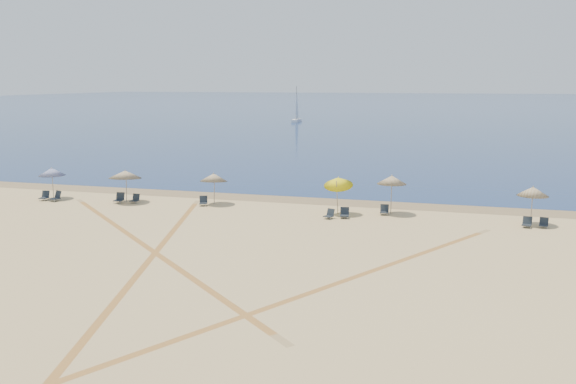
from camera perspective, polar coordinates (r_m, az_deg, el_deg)
name	(u,v)px	position (r m, az deg, el deg)	size (l,w,h in m)	color
ground	(138,329)	(22.05, -14.12, -12.62)	(160.00, 160.00, 0.00)	tan
ocean	(425,103)	(242.93, 12.93, 8.29)	(500.00, 500.00, 0.00)	#0C2151
wet_sand	(302,200)	(43.65, 1.38, -0.74)	(500.00, 500.00, 0.00)	olive
umbrella_0	(52,172)	(47.10, -21.66, 1.80)	(1.91, 1.91, 2.34)	gray
umbrella_1	(125,174)	(44.06, -15.31, 1.64)	(2.34, 2.37, 2.36)	gray
umbrella_2	(214,177)	(42.19, -7.12, 1.40)	(1.96, 2.00, 2.25)	gray
umbrella_3	(338,181)	(38.67, 4.83, 1.01)	(1.89, 1.97, 2.72)	gray
umbrella_4	(392,180)	(39.26, 9.90, 1.15)	(1.93, 1.94, 2.59)	gray
umbrella_5	(533,191)	(38.65, 22.39, 0.05)	(1.85, 1.85, 2.39)	gray
chair_0	(45,196)	(46.95, -22.26, -0.37)	(0.62, 0.71, 0.68)	black
chair_1	(56,197)	(46.30, -21.30, -0.41)	(0.84, 0.89, 0.74)	black
chair_2	(119,198)	(44.21, -15.83, -0.58)	(0.65, 0.75, 0.73)	black
chair_3	(135,199)	(43.91, -14.41, -0.64)	(0.54, 0.63, 0.63)	black
chair_4	(203,201)	(42.02, -8.09, -0.89)	(0.75, 0.80, 0.66)	black
chair_5	(329,214)	(37.75, 3.99, -2.14)	(0.70, 0.75, 0.62)	black
chair_6	(345,213)	(38.01, 5.43, -2.04)	(0.63, 0.71, 0.67)	black
chair_7	(384,210)	(39.27, 9.21, -1.73)	(0.58, 0.67, 0.65)	black
chair_8	(527,223)	(38.17, 21.90, -2.74)	(0.64, 0.71, 0.63)	black
chair_9	(544,223)	(38.49, 23.27, -2.76)	(0.60, 0.66, 0.59)	black
sailboat_0	(297,111)	(127.93, 0.84, 7.76)	(1.59, 5.14, 7.56)	white
tire_tracks	(197,263)	(29.02, -8.71, -6.72)	(50.11, 44.09, 0.00)	tan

